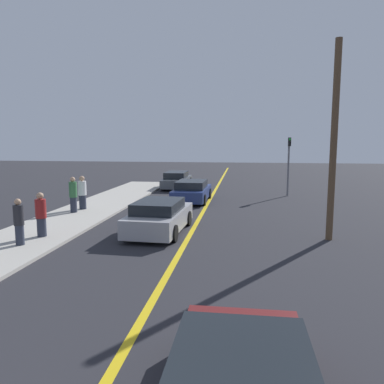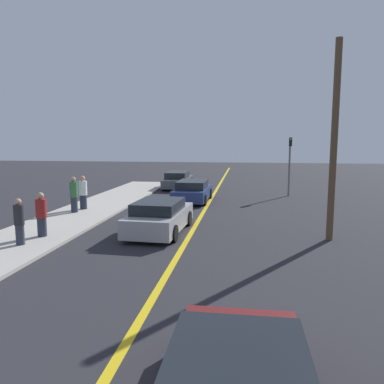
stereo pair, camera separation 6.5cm
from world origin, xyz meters
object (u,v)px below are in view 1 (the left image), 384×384
at_px(car_ahead_center, 159,217).
at_px(car_far_distant, 192,191).
at_px(utility_pole, 334,142).
at_px(pedestrian_by_sign, 82,193).
at_px(pedestrian_mid_group, 41,215).
at_px(car_parked_left_lot, 177,180).
at_px(pedestrian_near_curb, 19,222).
at_px(pedestrian_far_standing, 73,195).
at_px(traffic_light, 289,160).

distance_m(car_ahead_center, car_far_distant, 7.62).
height_order(car_ahead_center, utility_pole, utility_pole).
bearing_deg(pedestrian_by_sign, pedestrian_mid_group, -81.25).
distance_m(car_ahead_center, car_parked_left_lot, 13.67).
distance_m(pedestrian_near_curb, pedestrian_far_standing, 5.73).
bearing_deg(pedestrian_far_standing, pedestrian_by_sign, 85.80).
height_order(car_ahead_center, pedestrian_near_curb, pedestrian_near_curb).
bearing_deg(car_ahead_center, pedestrian_mid_group, -155.88).
distance_m(pedestrian_by_sign, traffic_light, 12.98).
bearing_deg(pedestrian_mid_group, utility_pole, 7.47).
relative_size(pedestrian_near_curb, pedestrian_mid_group, 0.97).
distance_m(car_far_distant, pedestrian_near_curb, 11.25).
height_order(car_far_distant, pedestrian_mid_group, pedestrian_mid_group).
bearing_deg(car_ahead_center, car_parked_left_lot, 100.01).
height_order(car_parked_left_lot, pedestrian_near_curb, pedestrian_near_curb).
xyz_separation_m(pedestrian_by_sign, utility_pole, (11.25, -4.06, 2.58)).
bearing_deg(pedestrian_mid_group, pedestrian_by_sign, 98.75).
relative_size(car_ahead_center, traffic_light, 1.15).
height_order(car_parked_left_lot, traffic_light, traffic_light).
distance_m(car_ahead_center, utility_pole, 7.00).
bearing_deg(utility_pole, pedestrian_far_standing, 164.38).
distance_m(pedestrian_mid_group, pedestrian_by_sign, 5.49).
xyz_separation_m(car_far_distant, pedestrian_far_standing, (-5.19, -4.67, 0.36)).
height_order(traffic_light, utility_pole, utility_pole).
height_order(car_far_distant, utility_pole, utility_pole).
distance_m(pedestrian_by_sign, utility_pole, 12.24).
xyz_separation_m(car_ahead_center, utility_pole, (6.37, -0.22, 2.90)).
height_order(pedestrian_near_curb, traffic_light, traffic_light).
xyz_separation_m(car_parked_left_lot, utility_pole, (8.10, -13.78, 2.91)).
distance_m(traffic_light, utility_pole, 10.90).
bearing_deg(pedestrian_far_standing, pedestrian_near_curb, -82.32).
bearing_deg(utility_pole, traffic_light, 91.38).
bearing_deg(pedestrian_far_standing, car_far_distant, 41.98).
distance_m(pedestrian_mid_group, traffic_light, 15.94).
bearing_deg(pedestrian_mid_group, car_ahead_center, 21.39).
distance_m(car_parked_left_lot, pedestrian_far_standing, 11.10).
distance_m(car_parked_left_lot, utility_pole, 16.25).
xyz_separation_m(pedestrian_far_standing, utility_pole, (11.32, -3.16, 2.56)).
xyz_separation_m(car_far_distant, pedestrian_near_curb, (-4.42, -10.35, 0.28)).
height_order(car_parked_left_lot, pedestrian_far_standing, pedestrian_far_standing).
height_order(car_far_distant, traffic_light, traffic_light).
bearing_deg(pedestrian_near_curb, pedestrian_far_standing, 97.68).
xyz_separation_m(car_far_distant, pedestrian_by_sign, (-5.12, -3.77, 0.34)).
relative_size(pedestrian_far_standing, pedestrian_by_sign, 1.02).
relative_size(car_ahead_center, pedestrian_far_standing, 2.49).
xyz_separation_m(pedestrian_mid_group, pedestrian_by_sign, (-0.84, 5.43, 0.04)).
bearing_deg(pedestrian_mid_group, pedestrian_near_curb, -96.76).
height_order(pedestrian_far_standing, utility_pole, utility_pole).
xyz_separation_m(car_ahead_center, car_parked_left_lot, (-1.73, 13.56, -0.01)).
xyz_separation_m(pedestrian_far_standing, pedestrian_by_sign, (0.07, 0.90, -0.02)).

